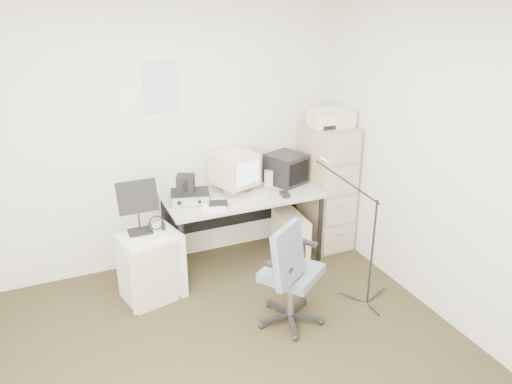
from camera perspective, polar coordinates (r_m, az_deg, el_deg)
name	(u,v)px	position (r m, az deg, el deg)	size (l,w,h in m)	color
floor	(239,371)	(3.84, -1.98, -19.73)	(3.60, 3.60, 0.01)	#2E2719
ceiling	(233,1)	(2.86, -2.68, 20.95)	(3.60, 3.60, 0.01)	white
wall_back	(166,140)	(4.77, -10.25, 5.90)	(3.60, 0.02, 2.50)	silver
wall_right	(456,174)	(4.10, 21.85, 1.91)	(0.02, 3.60, 2.50)	silver
wall_calendar	(160,86)	(4.64, -10.88, 11.76)	(0.30, 0.02, 0.44)	white
filing_cabinet	(326,186)	(5.26, 8.01, 0.68)	(0.40, 0.60, 1.30)	tan
printer	(331,118)	(5.02, 8.58, 8.37)	(0.41, 0.28, 0.16)	beige
desk	(243,228)	(4.95, -1.47, -4.12)	(1.50, 0.70, 0.73)	#9F9E8E
crt_monitor	(235,172)	(4.80, -2.44, 2.25)	(0.35, 0.37, 0.38)	beige
crt_tv	(286,169)	(5.04, 3.45, 2.69)	(0.33, 0.35, 0.30)	black
desk_speaker	(269,179)	(4.96, 1.44, 1.54)	(0.08, 0.08, 0.16)	beige
keyboard	(249,197)	(4.69, -0.78, -0.61)	(0.43, 0.15, 0.02)	beige
mouse	(285,194)	(4.75, 3.30, -0.25)	(0.07, 0.12, 0.04)	black
radio_receiver	(190,197)	(4.64, -7.54, -0.55)	(0.35, 0.25, 0.10)	black
radio_speaker	(186,183)	(4.61, -8.05, 0.99)	(0.16, 0.14, 0.16)	black
papers	(214,205)	(4.54, -4.85, -1.51)	(0.21, 0.28, 0.02)	white
pc_tower	(290,237)	(5.08, 3.96, -5.10)	(0.22, 0.50, 0.47)	beige
office_chair	(291,271)	(4.03, 4.08, -8.98)	(0.55, 0.55, 0.95)	slate
side_cart	(151,266)	(4.52, -11.86, -8.28)	(0.49, 0.39, 0.61)	silver
music_stand	(138,206)	(4.33, -13.36, -1.61)	(0.34, 0.18, 0.49)	black
headphones	(157,226)	(4.42, -11.28, -3.79)	(0.15, 0.15, 0.03)	black
mic_stand	(374,237)	(4.28, 13.29, -5.07)	(0.02, 0.02, 1.29)	black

